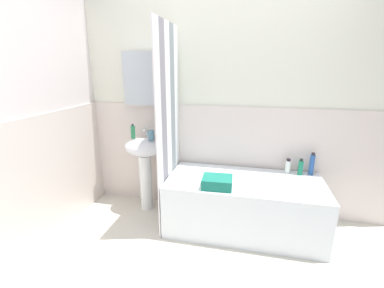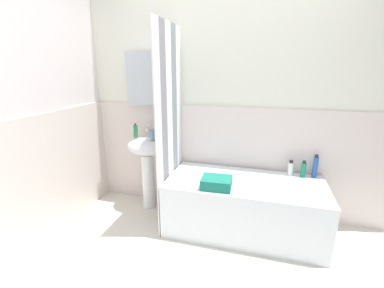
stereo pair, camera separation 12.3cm
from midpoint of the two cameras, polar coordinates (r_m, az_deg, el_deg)
name	(u,v)px [view 1 (the left image)]	position (r m, az deg, el deg)	size (l,w,h in m)	color
wall_back_tiled	(220,111)	(2.87, 4.83, 7.08)	(3.60, 0.18, 2.40)	silver
wall_left_tiled	(35,124)	(2.73, -32.09, 3.64)	(0.07, 1.81, 2.40)	silver
sink	(145,158)	(3.00, -11.43, -3.00)	(0.44, 0.34, 0.85)	white
faucet	(146,131)	(2.99, -11.11, 2.72)	(0.03, 0.12, 0.12)	silver
soap_dispenser	(133,132)	(2.94, -13.89, 2.56)	(0.05, 0.05, 0.16)	#287B4F
toothbrush_cup	(151,135)	(2.85, -10.10, 1.92)	(0.07, 0.07, 0.10)	teal
bathtub	(243,204)	(2.75, 9.82, -12.85)	(1.51, 0.71, 0.54)	white
shower_curtain	(169,130)	(2.62, -6.45, 3.01)	(0.01, 0.71, 2.00)	white
conditioner_bottle	(312,164)	(2.91, 23.52, -4.08)	(0.05, 0.05, 0.24)	#2956A2
body_wash_bottle	(301,167)	(2.88, 21.42, -4.77)	(0.05, 0.05, 0.17)	#1B835D
lotion_bottle	(288,166)	(2.88, 19.00, -4.64)	(0.05, 0.05, 0.16)	white
towel_folded	(217,182)	(2.44, 4.06, -8.28)	(0.27, 0.22, 0.10)	#1C7764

